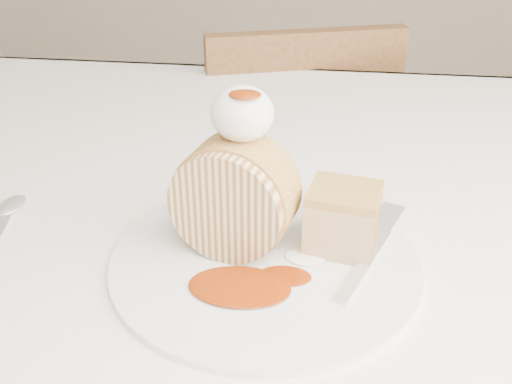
# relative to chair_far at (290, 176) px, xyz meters

# --- Properties ---
(table) EXTENTS (1.40, 0.90, 0.75)m
(table) POSITION_rel_chair_far_xyz_m (0.00, -0.55, 0.19)
(table) COLOR white
(table) RESTS_ON ground
(chair_far) EXTENTS (0.49, 0.49, 0.82)m
(chair_far) POSITION_rel_chair_far_xyz_m (0.00, 0.00, 0.00)
(chair_far) COLOR brown
(chair_far) RESTS_ON ground
(plate) EXTENTS (0.33, 0.33, 0.01)m
(plate) POSITION_rel_chair_far_xyz_m (0.03, -0.72, 0.29)
(plate) COLOR white
(plate) RESTS_ON table
(roulade_slice) EXTENTS (0.12, 0.08, 0.11)m
(roulade_slice) POSITION_rel_chair_far_xyz_m (-0.00, -0.71, 0.34)
(roulade_slice) COLOR beige
(roulade_slice) RESTS_ON plate
(cake_chunk) EXTENTS (0.07, 0.07, 0.05)m
(cake_chunk) POSITION_rel_chair_far_xyz_m (0.10, -0.70, 0.32)
(cake_chunk) COLOR tan
(cake_chunk) RESTS_ON plate
(whipped_cream) EXTENTS (0.06, 0.06, 0.05)m
(whipped_cream) POSITION_rel_chair_far_xyz_m (0.00, -0.70, 0.42)
(whipped_cream) COLOR white
(whipped_cream) RESTS_ON roulade_slice
(caramel_drizzle) EXTENTS (0.03, 0.02, 0.01)m
(caramel_drizzle) POSITION_rel_chair_far_xyz_m (0.01, -0.71, 0.45)
(caramel_drizzle) COLOR maroon
(caramel_drizzle) RESTS_ON whipped_cream
(caramel_pool) EXTENTS (0.10, 0.07, 0.00)m
(caramel_pool) POSITION_rel_chair_far_xyz_m (0.01, -0.77, 0.29)
(caramel_pool) COLOR maroon
(caramel_pool) RESTS_ON plate
(fork) EXTENTS (0.08, 0.17, 0.00)m
(fork) POSITION_rel_chair_far_xyz_m (0.12, -0.73, 0.29)
(fork) COLOR silver
(fork) RESTS_ON plate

